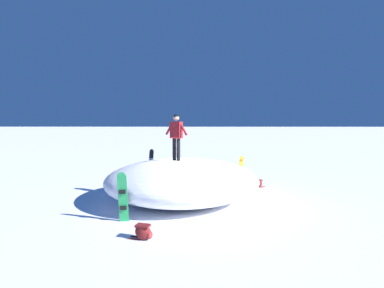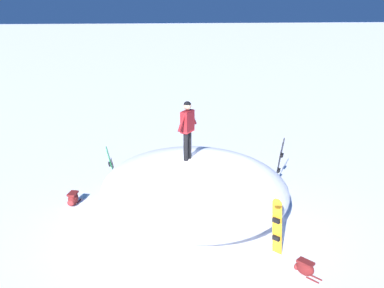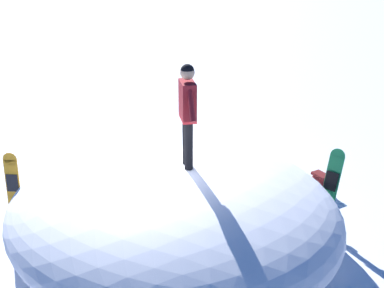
# 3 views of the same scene
# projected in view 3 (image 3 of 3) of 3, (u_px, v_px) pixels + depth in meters

# --- Properties ---
(ground) EXTENTS (240.00, 240.00, 0.00)m
(ground) POSITION_uv_depth(u_px,v_px,m) (145.00, 243.00, 8.02)
(ground) COLOR white
(snow_mound) EXTENTS (6.97, 6.61, 1.62)m
(snow_mound) POSITION_uv_depth(u_px,v_px,m) (172.00, 206.00, 7.69)
(snow_mound) COLOR white
(snow_mound) RESTS_ON ground
(snowboarder_standing) EXTENTS (0.91, 0.66, 1.75)m
(snowboarder_standing) POSITION_uv_depth(u_px,v_px,m) (187.00, 107.00, 6.92)
(snowboarder_standing) COLOR black
(snowboarder_standing) RESTS_ON snow_mound
(snowboard_secondary_upright) EXTENTS (0.32, 0.32, 1.56)m
(snowboard_secondary_upright) POSITION_uv_depth(u_px,v_px,m) (14.00, 191.00, 8.19)
(snowboard_secondary_upright) COLOR orange
(snowboard_secondary_upright) RESTS_ON ground
(snowboard_tertiary_upright) EXTENTS (0.30, 0.37, 1.61)m
(snowboard_tertiary_upright) POSITION_uv_depth(u_px,v_px,m) (330.00, 189.00, 8.21)
(snowboard_tertiary_upright) COLOR #1E8C47
(snowboard_tertiary_upright) RESTS_ON ground
(backpack_far) EXTENTS (0.69, 0.40, 0.41)m
(backpack_far) POSITION_uv_depth(u_px,v_px,m) (319.00, 181.00, 9.77)
(backpack_far) COLOR maroon
(backpack_far) RESTS_ON ground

